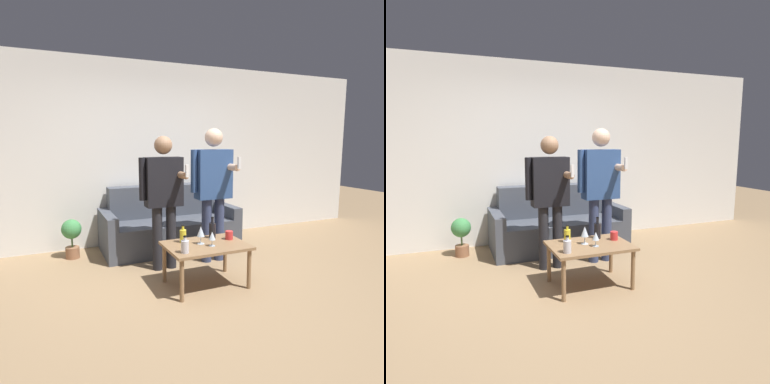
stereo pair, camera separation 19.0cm
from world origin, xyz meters
TOP-DOWN VIEW (x-y plane):
  - ground_plane at (0.00, 0.00)m, footprint 16.00×16.00m
  - wall_back at (0.00, 2.13)m, footprint 8.00×0.06m
  - couch at (0.22, 1.68)m, footprint 1.90×0.86m
  - coffee_table at (0.13, 0.25)m, footprint 0.86×0.61m
  - bottle_orange at (-0.18, 0.07)m, footprint 0.08×0.08m
  - bottle_green at (0.30, 0.43)m, footprint 0.08×0.08m
  - bottle_dark at (-0.07, 0.41)m, footprint 0.07×0.07m
  - wine_glass_near at (0.09, 0.28)m, footprint 0.08×0.08m
  - wine_glass_far at (0.16, 0.16)m, footprint 0.07×0.07m
  - cup_on_table at (0.45, 0.31)m, footprint 0.08×0.08m
  - person_standing_left at (-0.12, 0.89)m, footprint 0.51×0.42m
  - person_standing_right at (0.55, 0.91)m, footprint 0.54×0.44m
  - potted_plant at (-1.11, 1.73)m, footprint 0.26×0.26m

SIDE VIEW (x-z plane):
  - ground_plane at x=0.00m, z-range 0.00..0.00m
  - couch at x=0.22m, z-range -0.13..0.75m
  - potted_plant at x=-1.11m, z-range 0.06..0.58m
  - coffee_table at x=0.13m, z-range 0.17..0.63m
  - cup_on_table at x=0.45m, z-range 0.46..0.55m
  - bottle_orange at x=-0.18m, z-range 0.44..0.61m
  - bottle_dark at x=-0.07m, z-range 0.44..0.63m
  - bottle_green at x=0.30m, z-range 0.43..0.67m
  - wine_glass_far at x=0.16m, z-range 0.48..0.64m
  - wine_glass_near at x=0.09m, z-range 0.49..0.68m
  - person_standing_left at x=-0.12m, z-range 0.13..1.73m
  - person_standing_right at x=0.55m, z-range 0.15..1.84m
  - wall_back at x=0.00m, z-range 0.00..2.70m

